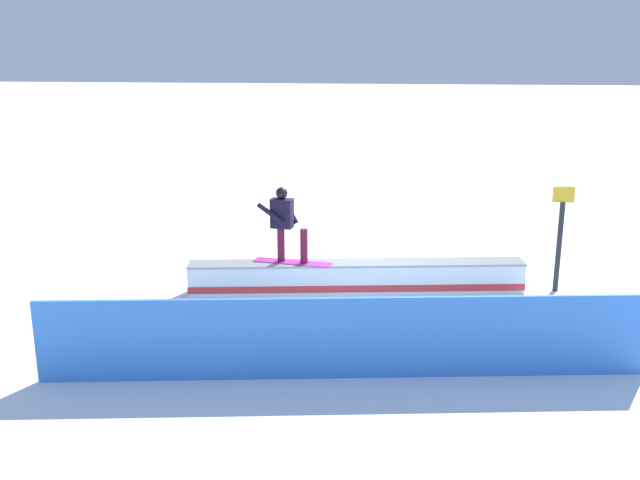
{
  "coord_description": "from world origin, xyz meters",
  "views": [
    {
      "loc": [
        -0.51,
        13.35,
        4.79
      ],
      "look_at": [
        0.61,
        1.07,
        1.32
      ],
      "focal_mm": 41.42,
      "sensor_mm": 36.0,
      "label": 1
    }
  ],
  "objects": [
    {
      "name": "trail_marker",
      "position": [
        -3.81,
        -0.42,
        1.09
      ],
      "size": [
        0.4,
        0.1,
        2.05
      ],
      "color": "#262628",
      "rests_on": "ground_plane"
    },
    {
      "name": "ground_plane",
      "position": [
        0.0,
        0.0,
        0.0
      ],
      "size": [
        120.0,
        120.0,
        0.0
      ],
      "primitive_type": "plane",
      "color": "white"
    },
    {
      "name": "snowboarder",
      "position": [
        1.35,
        0.12,
        1.39
      ],
      "size": [
        1.52,
        0.54,
        1.44
      ],
      "color": "#B52996",
      "rests_on": "grind_box"
    },
    {
      "name": "grind_box",
      "position": [
        0.0,
        0.0,
        0.27
      ],
      "size": [
        6.39,
        1.27,
        0.6
      ],
      "color": "white",
      "rests_on": "ground_plane"
    },
    {
      "name": "safety_fence",
      "position": [
        0.0,
        3.66,
        0.61
      ],
      "size": [
        8.69,
        1.12,
        1.22
      ],
      "primitive_type": "cube",
      "rotation": [
        0.0,
        0.0,
        0.12
      ],
      "color": "#3980E8",
      "rests_on": "ground_plane"
    }
  ]
}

